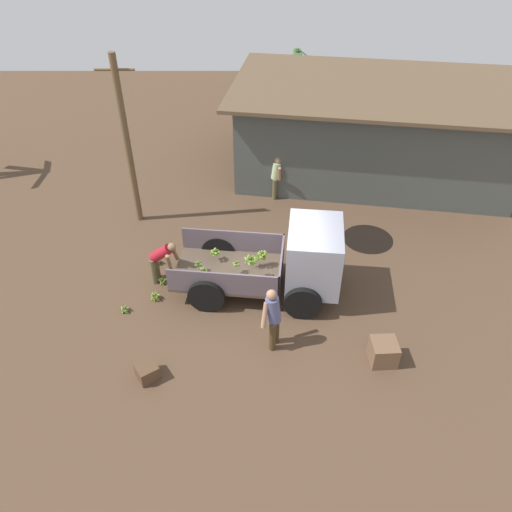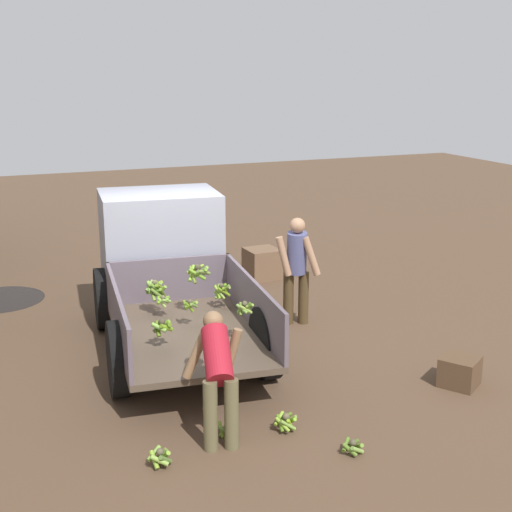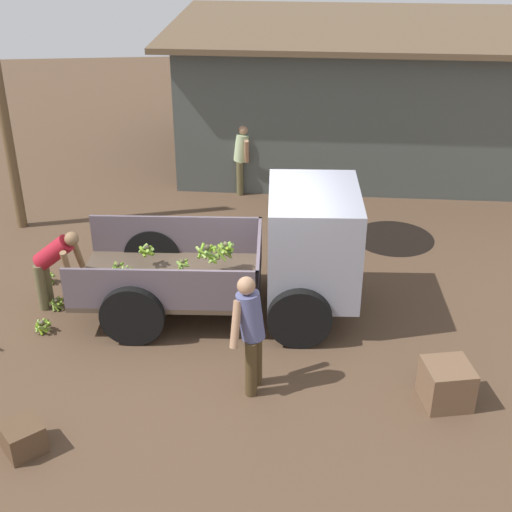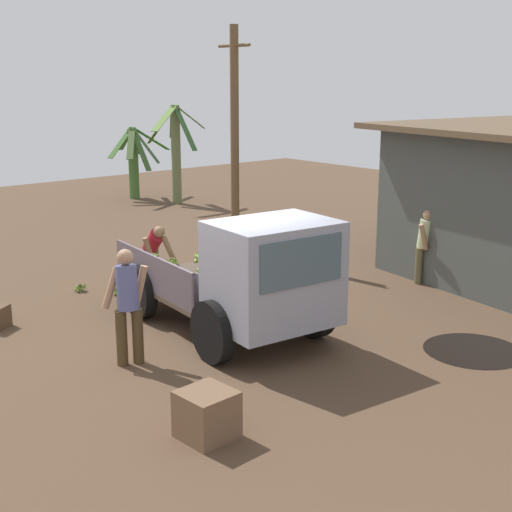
{
  "view_description": "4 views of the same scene",
  "coord_description": "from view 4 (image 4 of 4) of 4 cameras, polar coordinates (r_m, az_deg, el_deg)",
  "views": [
    {
      "loc": [
        -0.46,
        -9.86,
        9.0
      ],
      "look_at": [
        -0.46,
        0.14,
        1.1
      ],
      "focal_mm": 35.0,
      "sensor_mm": 36.0,
      "label": 1
    },
    {
      "loc": [
        -9.54,
        2.68,
        3.9
      ],
      "look_at": [
        -1.32,
        -0.68,
        1.53
      ],
      "focal_mm": 50.0,
      "sensor_mm": 36.0,
      "label": 2
    },
    {
      "loc": [
        -0.59,
        -9.44,
        6.1
      ],
      "look_at": [
        0.12,
        -0.29,
        1.16
      ],
      "focal_mm": 50.0,
      "sensor_mm": 36.0,
      "label": 3
    },
    {
      "loc": [
        8.51,
        -6.82,
        4.09
      ],
      "look_at": [
        -0.12,
        0.61,
        1.2
      ],
      "focal_mm": 50.0,
      "sensor_mm": 36.0,
      "label": 4
    }
  ],
  "objects": [
    {
      "name": "person_bystander_near_shed",
      "position": [
        14.64,
        13.36,
        1.05
      ],
      "size": [
        0.36,
        0.6,
        1.52
      ],
      "rotation": [
        0.0,
        0.0,
        6.2
      ],
      "color": "brown",
      "rests_on": "ground"
    },
    {
      "name": "banana_palm_3",
      "position": [
        24.61,
        -9.76,
        7.55
      ],
      "size": [
        2.39,
        2.54,
        2.41
      ],
      "color": "#436F32",
      "rests_on": "ground"
    },
    {
      "name": "banana_bunch_on_ground_0",
      "position": [
        14.79,
        -6.39,
        -1.43
      ],
      "size": [
        0.27,
        0.26,
        0.2
      ],
      "color": "brown",
      "rests_on": "ground"
    },
    {
      "name": "utility_pole",
      "position": [
        16.41,
        -1.71,
        9.2
      ],
      "size": [
        1.06,
        0.2,
        5.18
      ],
      "color": "brown",
      "rests_on": "ground"
    },
    {
      "name": "banana_bunch_on_ground_3",
      "position": [
        14.12,
        -8.49,
        -2.28
      ],
      "size": [
        0.25,
        0.25,
        0.2
      ],
      "color": "#49412F",
      "rests_on": "ground"
    },
    {
      "name": "cargo_truck",
      "position": [
        10.95,
        -0.08,
        -1.82
      ],
      "size": [
        4.44,
        2.45,
        2.03
      ],
      "rotation": [
        0.0,
        0.0,
        -0.11
      ],
      "color": "brown",
      "rests_on": "ground"
    },
    {
      "name": "banana_bunch_on_ground_1",
      "position": [
        13.89,
        -10.96,
        -2.6
      ],
      "size": [
        0.28,
        0.27,
        0.22
      ],
      "color": "brown",
      "rests_on": "ground"
    },
    {
      "name": "ground",
      "position": [
        11.65,
        -1.92,
        -6.31
      ],
      "size": [
        36.0,
        36.0,
        0.0
      ],
      "primitive_type": "plane",
      "color": "brown"
    },
    {
      "name": "banana_bunch_on_ground_2",
      "position": [
        14.29,
        -13.9,
        -2.45
      ],
      "size": [
        0.25,
        0.24,
        0.16
      ],
      "color": "brown",
      "rests_on": "ground"
    },
    {
      "name": "person_worker_loading",
      "position": [
        13.97,
        -8.21,
        0.44
      ],
      "size": [
        0.78,
        0.67,
        1.33
      ],
      "rotation": [
        0.0,
        0.0,
        -0.2
      ],
      "color": "brown",
      "rests_on": "ground"
    },
    {
      "name": "banana_palm_0",
      "position": [
        23.37,
        -6.41,
        8.26
      ],
      "size": [
        2.0,
        2.15,
        3.18
      ],
      "color": "#607044",
      "rests_on": "ground"
    },
    {
      "name": "wooden_crate_1",
      "position": [
        8.46,
        -3.96,
        -12.53
      ],
      "size": [
        0.62,
        0.62,
        0.57
      ],
      "primitive_type": "cube",
      "rotation": [
        0.0,
        0.0,
        3.19
      ],
      "color": "brown",
      "rests_on": "ground"
    },
    {
      "name": "person_foreground_visitor",
      "position": [
        10.4,
        -10.24,
        -3.57
      ],
      "size": [
        0.53,
        0.67,
        1.7
      ],
      "rotation": [
        0.0,
        0.0,
        2.78
      ],
      "color": "#48371F",
      "rests_on": "ground"
    },
    {
      "name": "mud_patch_0",
      "position": [
        11.49,
        17.01,
        -7.24
      ],
      "size": [
        1.52,
        1.52,
        0.01
      ],
      "primitive_type": "cylinder",
      "color": "black",
      "rests_on": "ground"
    }
  ]
}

